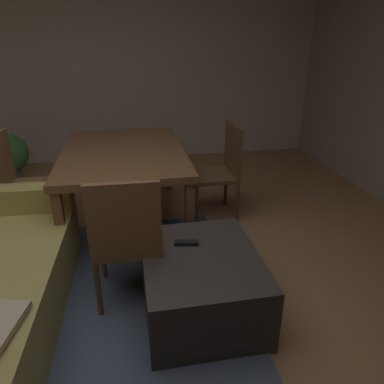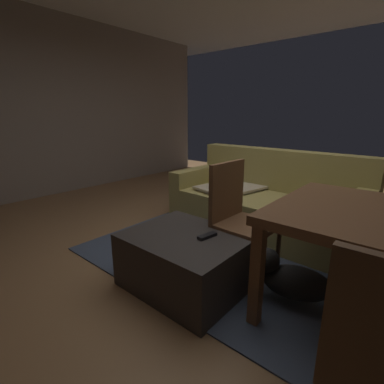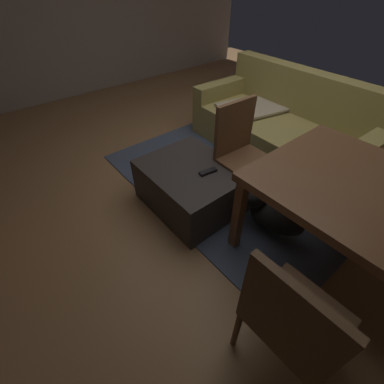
{
  "view_description": "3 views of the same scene",
  "coord_description": "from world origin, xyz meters",
  "views": [
    {
      "loc": [
        -1.82,
        -0.28,
        1.69
      ],
      "look_at": [
        0.47,
        -0.7,
        0.67
      ],
      "focal_mm": 33.38,
      "sensor_mm": 36.0,
      "label": 1
    },
    {
      "loc": [
        1.34,
        -2.15,
        1.3
      ],
      "look_at": [
        -0.07,
        -0.49,
        0.7
      ],
      "focal_mm": 26.47,
      "sensor_mm": 36.0,
      "label": 2
    },
    {
      "loc": [
        1.49,
        -1.87,
        1.79
      ],
      "look_at": [
        0.5,
        -1.05,
        0.67
      ],
      "focal_mm": 24.56,
      "sensor_mm": 36.0,
      "label": 3
    }
  ],
  "objects": [
    {
      "name": "tv_remote",
      "position": [
        0.18,
        -0.61,
        0.44
      ],
      "size": [
        0.08,
        0.17,
        0.02
      ],
      "primitive_type": "cube",
      "rotation": [
        0.0,
        0.0,
        -0.16
      ],
      "color": "black",
      "rests_on": "ottoman_coffee_table"
    },
    {
      "name": "area_rug",
      "position": [
        0.03,
        0.01,
        0.01
      ],
      "size": [
        2.6,
        2.0,
        0.01
      ],
      "primitive_type": "cube",
      "color": "#3D475B",
      "rests_on": "ground"
    },
    {
      "name": "couch",
      "position": [
        -0.03,
        0.76,
        0.31
      ],
      "size": [
        2.13,
        1.02,
        0.9
      ],
      "color": "#9E8E4C",
      "rests_on": "ground"
    },
    {
      "name": "wall_left",
      "position": [
        -3.49,
        0.0,
        1.42
      ],
      "size": [
        0.12,
        6.58,
        2.85
      ],
      "primitive_type": "cube",
      "color": "gray",
      "rests_on": "ground"
    },
    {
      "name": "floor",
      "position": [
        0.0,
        0.0,
        0.0
      ],
      "size": [
        8.38,
        8.38,
        0.0
      ],
      "primitive_type": "plane",
      "color": "olive"
    },
    {
      "name": "ottoman_coffee_table",
      "position": [
        0.03,
        -0.68,
        0.21
      ],
      "size": [
        0.89,
        0.73,
        0.42
      ],
      "primitive_type": "cube",
      "color": "#2D2826",
      "rests_on": "ground"
    },
    {
      "name": "small_dog",
      "position": [
        0.74,
        -0.37,
        0.19
      ],
      "size": [
        0.55,
        0.36,
        0.34
      ],
      "color": "black",
      "rests_on": "ground"
    },
    {
      "name": "dining_chair_west",
      "position": [
        0.19,
        -0.23,
        0.52
      ],
      "size": [
        0.45,
        0.45,
        0.93
      ],
      "color": "brown",
      "rests_on": "ground"
    }
  ]
}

